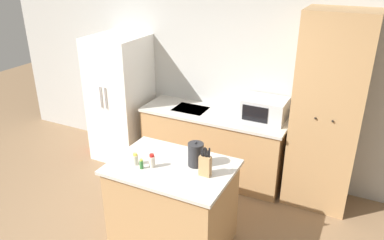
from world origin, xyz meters
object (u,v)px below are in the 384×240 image
refrigerator (121,99)px  kettle (196,154)px  fire_extinguisher (93,137)px  knife_block (205,165)px  spice_bottle_tall_dark (141,164)px  pantry_cabinet (327,114)px  spice_bottle_amber_oil (135,159)px  spice_bottle_short_red (152,161)px  microwave (265,109)px

refrigerator → kettle: bearing=-34.5°
kettle → fire_extinguisher: bearing=154.2°
knife_block → spice_bottle_tall_dark: 0.62m
spice_bottle_tall_dark → kettle: bearing=33.4°
refrigerator → pantry_cabinet: bearing=1.8°
pantry_cabinet → spice_bottle_amber_oil: (-1.55, -1.59, -0.17)m
spice_bottle_short_red → kettle: kettle is taller
spice_bottle_short_red → fire_extinguisher: spice_bottle_short_red is taller
spice_bottle_amber_oil → kettle: 0.59m
spice_bottle_short_red → spice_bottle_amber_oil: 0.18m
spice_bottle_tall_dark → spice_bottle_short_red: size_ratio=0.75×
refrigerator → spice_bottle_short_red: (1.45, -1.46, 0.09)m
pantry_cabinet → spice_bottle_amber_oil: 2.23m
kettle → pantry_cabinet: bearing=52.6°
refrigerator → fire_extinguisher: size_ratio=3.55×
pantry_cabinet → spice_bottle_tall_dark: bearing=-131.9°
spice_bottle_amber_oil → kettle: (0.54, 0.25, 0.06)m
kettle → spice_bottle_amber_oil: bearing=-154.9°
kettle → knife_block: bearing=-39.0°
knife_block → spice_bottle_tall_dark: size_ratio=2.80×
spice_bottle_tall_dark → spice_bottle_short_red: (0.08, 0.07, 0.02)m
pantry_cabinet → microwave: 0.75m
knife_block → spice_bottle_tall_dark: (-0.60, -0.16, -0.06)m
knife_block → spice_bottle_short_red: knife_block is taller
refrigerator → microwave: bearing=4.2°
pantry_cabinet → kettle: bearing=-127.4°
pantry_cabinet → knife_block: bearing=-120.4°
pantry_cabinet → spice_bottle_tall_dark: (-1.46, -1.62, -0.18)m
refrigerator → pantry_cabinet: size_ratio=0.78×
microwave → knife_block: bearing=-94.3°
knife_block → spice_bottle_amber_oil: 0.71m
fire_extinguisher → kettle: bearing=-25.8°
microwave → fire_extinguisher: 2.73m
pantry_cabinet → kettle: 1.68m
microwave → fire_extinguisher: size_ratio=1.04×
knife_block → spice_bottle_amber_oil: size_ratio=2.39×
knife_block → spice_bottle_tall_dark: knife_block is taller
pantry_cabinet → knife_block: pantry_cabinet is taller
spice_bottle_short_red → fire_extinguisher: 2.48m
spice_bottle_tall_dark → spice_bottle_amber_oil: 0.10m
fire_extinguisher → knife_block: bearing=-26.8°
refrigerator → pantry_cabinet: 2.85m
knife_block → spice_bottle_amber_oil: bearing=-170.1°
spice_bottle_tall_dark → spice_bottle_amber_oil: size_ratio=0.85×
spice_bottle_tall_dark → fire_extinguisher: (-1.87, 1.41, -0.75)m
refrigerator → microwave: size_ratio=3.41×
spice_bottle_short_red → knife_block: bearing=9.8°
microwave → spice_bottle_amber_oil: (-0.81, -1.65, -0.07)m
fire_extinguisher → microwave: bearing=6.3°
refrigerator → kettle: refrigerator is taller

